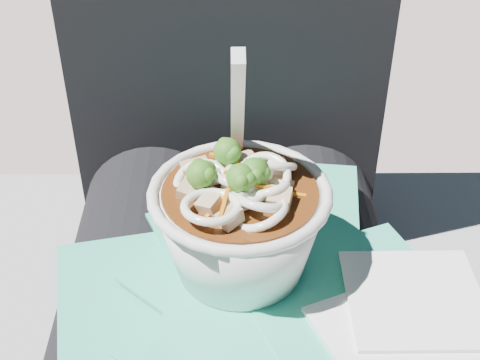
{
  "coord_description": "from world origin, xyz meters",
  "views": [
    {
      "loc": [
        -0.0,
        -0.39,
        0.99
      ],
      "look_at": [
        0.01,
        0.02,
        0.7
      ],
      "focal_mm": 50.0,
      "sensor_mm": 36.0,
      "label": 1
    }
  ],
  "objects": [
    {
      "name": "person_body",
      "position": [
        0.0,
        0.09,
        0.54
      ],
      "size": [
        0.34,
        0.94,
        0.98
      ],
      "color": "black",
      "rests_on": "ground"
    },
    {
      "name": "udon_bowl",
      "position": [
        0.01,
        0.02,
        0.66
      ],
      "size": [
        0.17,
        0.17,
        0.19
      ],
      "color": "silver",
      "rests_on": "plastic_bag"
    },
    {
      "name": "lap",
      "position": [
        0.0,
        0.0,
        0.51
      ],
      "size": [
        0.33,
        0.48,
        0.16
      ],
      "color": "black",
      "rests_on": "stone_ledge"
    },
    {
      "name": "napkins",
      "position": [
        0.14,
        -0.05,
        0.61
      ],
      "size": [
        0.16,
        0.17,
        0.01
      ],
      "color": "white",
      "rests_on": "plastic_bag"
    },
    {
      "name": "plastic_bag",
      "position": [
        0.02,
        0.01,
        0.6
      ],
      "size": [
        0.36,
        0.37,
        0.02
      ],
      "color": "#2BB38E",
      "rests_on": "lap"
    }
  ]
}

